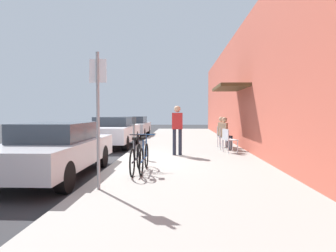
{
  "coord_description": "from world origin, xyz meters",
  "views": [
    {
      "loc": [
        1.95,
        -8.76,
        1.58
      ],
      "look_at": [
        1.34,
        5.94,
        0.91
      ],
      "focal_mm": 31.26,
      "sensor_mm": 36.0,
      "label": 1
    }
  ],
  "objects_px": {
    "bicycle_1": "(144,157)",
    "parked_car_2": "(134,126)",
    "cafe_chair_2": "(221,135)",
    "bicycle_0": "(136,158)",
    "seated_patron_2": "(223,130)",
    "cafe_chair_1": "(224,137)",
    "street_sign": "(98,110)",
    "parked_car_0": "(55,149)",
    "cafe_chair_0": "(228,139)",
    "parking_meter": "(134,134)",
    "parked_car_1": "(114,131)",
    "seated_patron_1": "(226,132)",
    "pedestrian_standing": "(177,126)"
  },
  "relations": [
    {
      "from": "parked_car_2",
      "to": "seated_patron_1",
      "type": "distance_m",
      "value": 8.8
    },
    {
      "from": "parked_car_1",
      "to": "seated_patron_2",
      "type": "height_order",
      "value": "seated_patron_2"
    },
    {
      "from": "parking_meter",
      "to": "cafe_chair_2",
      "type": "xyz_separation_m",
      "value": [
        3.28,
        3.22,
        -0.26
      ]
    },
    {
      "from": "parking_meter",
      "to": "bicycle_1",
      "type": "height_order",
      "value": "parking_meter"
    },
    {
      "from": "bicycle_0",
      "to": "cafe_chair_1",
      "type": "relative_size",
      "value": 1.97
    },
    {
      "from": "parked_car_0",
      "to": "seated_patron_1",
      "type": "distance_m",
      "value": 6.85
    },
    {
      "from": "street_sign",
      "to": "seated_patron_2",
      "type": "height_order",
      "value": "street_sign"
    },
    {
      "from": "cafe_chair_0",
      "to": "cafe_chair_1",
      "type": "xyz_separation_m",
      "value": [
        0.0,
        1.03,
        0.0
      ]
    },
    {
      "from": "parked_car_2",
      "to": "parked_car_0",
      "type": "bearing_deg",
      "value": -90.0
    },
    {
      "from": "cafe_chair_2",
      "to": "street_sign",
      "type": "bearing_deg",
      "value": -114.81
    },
    {
      "from": "parked_car_2",
      "to": "seated_patron_2",
      "type": "distance_m",
      "value": 8.09
    },
    {
      "from": "parking_meter",
      "to": "bicycle_0",
      "type": "bearing_deg",
      "value": -80.03
    },
    {
      "from": "bicycle_0",
      "to": "parked_car_1",
      "type": "bearing_deg",
      "value": 107.43
    },
    {
      "from": "parked_car_0",
      "to": "bicycle_1",
      "type": "xyz_separation_m",
      "value": [
        2.17,
        0.15,
        -0.22
      ]
    },
    {
      "from": "street_sign",
      "to": "seated_patron_1",
      "type": "bearing_deg",
      "value": 61.78
    },
    {
      "from": "parked_car_2",
      "to": "street_sign",
      "type": "xyz_separation_m",
      "value": [
        1.5,
        -13.63,
        0.93
      ]
    },
    {
      "from": "parked_car_1",
      "to": "cafe_chair_0",
      "type": "relative_size",
      "value": 5.06
    },
    {
      "from": "street_sign",
      "to": "bicycle_1",
      "type": "relative_size",
      "value": 1.52
    },
    {
      "from": "parked_car_0",
      "to": "cafe_chair_2",
      "type": "relative_size",
      "value": 5.06
    },
    {
      "from": "parking_meter",
      "to": "seated_patron_1",
      "type": "height_order",
      "value": "parking_meter"
    },
    {
      "from": "cafe_chair_1",
      "to": "cafe_chair_2",
      "type": "height_order",
      "value": "same"
    },
    {
      "from": "parked_car_1",
      "to": "cafe_chair_0",
      "type": "height_order",
      "value": "parked_car_1"
    },
    {
      "from": "bicycle_0",
      "to": "bicycle_1",
      "type": "height_order",
      "value": "same"
    },
    {
      "from": "bicycle_1",
      "to": "cafe_chair_2",
      "type": "height_order",
      "value": "bicycle_1"
    },
    {
      "from": "bicycle_0",
      "to": "cafe_chair_0",
      "type": "relative_size",
      "value": 1.97
    },
    {
      "from": "street_sign",
      "to": "cafe_chair_2",
      "type": "relative_size",
      "value": 2.99
    },
    {
      "from": "cafe_chair_1",
      "to": "cafe_chair_2",
      "type": "relative_size",
      "value": 1.0
    },
    {
      "from": "bicycle_0",
      "to": "seated_patron_2",
      "type": "xyz_separation_m",
      "value": [
        2.91,
        5.62,
        0.34
      ]
    },
    {
      "from": "cafe_chair_0",
      "to": "seated_patron_1",
      "type": "xyz_separation_m",
      "value": [
        0.06,
        1.01,
        0.19
      ]
    },
    {
      "from": "bicycle_1",
      "to": "parked_car_2",
      "type": "bearing_deg",
      "value": 100.25
    },
    {
      "from": "cafe_chair_1",
      "to": "cafe_chair_2",
      "type": "bearing_deg",
      "value": 90.0
    },
    {
      "from": "cafe_chair_1",
      "to": "seated_patron_1",
      "type": "distance_m",
      "value": 0.2
    },
    {
      "from": "parking_meter",
      "to": "cafe_chair_0",
      "type": "bearing_deg",
      "value": 21.84
    },
    {
      "from": "parking_meter",
      "to": "street_sign",
      "type": "bearing_deg",
      "value": -90.72
    },
    {
      "from": "parked_car_0",
      "to": "parking_meter",
      "type": "height_order",
      "value": "parking_meter"
    },
    {
      "from": "street_sign",
      "to": "cafe_chair_1",
      "type": "distance_m",
      "value": 7.22
    },
    {
      "from": "parked_car_1",
      "to": "parking_meter",
      "type": "distance_m",
      "value": 4.17
    },
    {
      "from": "bicycle_1",
      "to": "cafe_chair_2",
      "type": "xyz_separation_m",
      "value": [
        2.66,
        5.54,
        0.14
      ]
    },
    {
      "from": "cafe_chair_0",
      "to": "cafe_chair_2",
      "type": "relative_size",
      "value": 1.0
    },
    {
      "from": "parked_car_0",
      "to": "bicycle_1",
      "type": "bearing_deg",
      "value": 3.93
    },
    {
      "from": "parked_car_2",
      "to": "parking_meter",
      "type": "relative_size",
      "value": 3.33
    },
    {
      "from": "parked_car_0",
      "to": "street_sign",
      "type": "bearing_deg",
      "value": -45.23
    },
    {
      "from": "parked_car_1",
      "to": "cafe_chair_0",
      "type": "distance_m",
      "value": 5.46
    },
    {
      "from": "parked_car_1",
      "to": "cafe_chair_1",
      "type": "height_order",
      "value": "parked_car_1"
    },
    {
      "from": "cafe_chair_0",
      "to": "cafe_chair_2",
      "type": "height_order",
      "value": "same"
    },
    {
      "from": "seated_patron_2",
      "to": "bicycle_0",
      "type": "bearing_deg",
      "value": -117.34
    },
    {
      "from": "bicycle_1",
      "to": "seated_patron_1",
      "type": "relative_size",
      "value": 1.33
    },
    {
      "from": "parked_car_2",
      "to": "bicycle_0",
      "type": "height_order",
      "value": "parked_car_2"
    },
    {
      "from": "seated_patron_2",
      "to": "pedestrian_standing",
      "type": "bearing_deg",
      "value": -126.31
    },
    {
      "from": "cafe_chair_2",
      "to": "pedestrian_standing",
      "type": "height_order",
      "value": "pedestrian_standing"
    }
  ]
}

